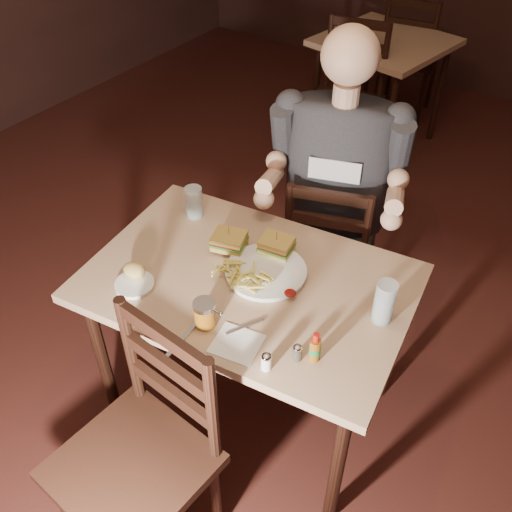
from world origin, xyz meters
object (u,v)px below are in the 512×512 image
Objects in this scene: bg_chair_far at (410,56)px; hot_sauce at (315,347)px; chair_near at (131,467)px; syrup_dispenser at (205,314)px; bg_table at (384,52)px; bg_chair_near at (344,106)px; side_plate at (135,285)px; chair_far at (329,246)px; diner at (338,156)px; main_table at (249,295)px; glass_left at (194,202)px; dinner_plate at (266,272)px; glass_right at (384,302)px.

hot_sauce is at bearing 98.17° from bg_chair_far.
chair_near is 9.71× the size of syrup_dispenser.
bg_table is 3.27m from chair_near.
syrup_dispenser is (0.62, -2.21, 0.32)m from bg_chair_near.
chair_far is at bearing 72.02° from side_plate.
diner reaches higher than bg_chair_far.
main_table is 1.43× the size of chair_far.
main_table is at bearing 39.75° from side_plate.
glass_left is at bearing -95.63° from bg_chair_near.
glass_left is (-0.42, -0.44, -0.15)m from diner.
dinner_plate is 0.46m from glass_right.
side_plate is (-0.35, 0.44, 0.28)m from chair_near.
bg_chair_near is 3.34× the size of dinner_plate.
chair_near is 3.80m from bg_chair_far.
chair_far is at bearing 95.27° from bg_chair_far.
bg_chair_far reaches higher than syrup_dispenser.
hot_sauce is (0.39, -0.18, 0.14)m from main_table.
glass_right reaches higher than side_plate.
side_plate is at bearing 173.17° from syrup_dispenser.
diner reaches higher than glass_right.
chair_far reaches higher than main_table.
side_plate is at bearing -155.57° from glass_right.
dinner_plate is at bearing 42.55° from side_plate.
hot_sauce reaches higher than syrup_dispenser.
diner is at bearing 114.94° from hot_sauce.
main_table is at bearing 154.99° from hot_sauce.
bg_table is 1.92m from chair_far.
chair_far is 0.86× the size of diner.
side_plate is (-0.32, -0.27, 0.09)m from main_table.
dinner_plate is at bearing -75.08° from bg_table.
glass_right is 1.38× the size of hot_sauce.
hot_sauce is at bearing 59.98° from chair_near.
glass_right is (1.10, -2.39, 0.17)m from bg_table.
glass_right is at bearing 101.48° from bg_chair_far.
glass_right is at bearing 64.72° from chair_near.
chair_near is 0.99× the size of bg_chair_near.
dinner_plate is 0.49m from side_plate.
main_table is 0.45m from hot_sauce.
chair_near is at bearing -108.35° from diner.
bg_chair_far is 7.96× the size of hot_sauce.
side_plate reaches higher than main_table.
chair_near is 0.99m from glass_right.
chair_near is at bearing -94.80° from syrup_dispenser.
hot_sauce reaches higher than side_plate.
syrup_dispenser is 0.33m from side_plate.
chair_far reaches higher than syrup_dispenser.
bg_table is 9.03× the size of syrup_dispenser.
side_plate is (-0.31, -0.96, 0.33)m from chair_far.
glass_left is (-0.42, 0.19, 0.15)m from main_table.
main_table is 0.48m from glass_left.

